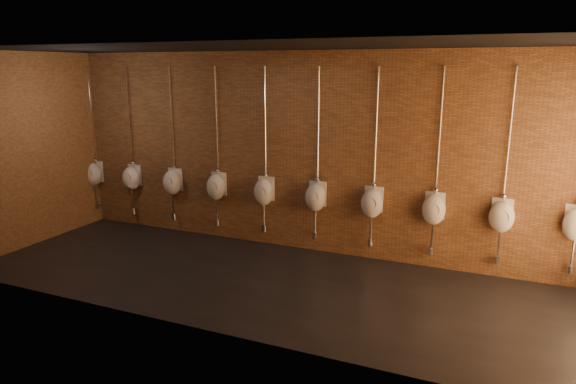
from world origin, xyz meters
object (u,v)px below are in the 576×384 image
Objects in this scene: urinal_6 at (372,202)px; urinal_8 at (502,216)px; urinal_3 at (216,186)px; urinal_4 at (264,191)px; urinal_5 at (316,196)px; urinal_1 at (132,177)px; urinal_0 at (94,173)px; urinal_7 at (434,209)px; urinal_2 at (172,182)px.

urinal_8 is at bearing 0.00° from urinal_6.
urinal_3 and urinal_4 have the same top height.
urinal_5 is 2.74m from urinal_8.
urinal_1 and urinal_4 have the same top height.
urinal_3 is 2.74m from urinal_6.
urinal_3 and urinal_8 have the same top height.
urinal_8 is at bearing 0.00° from urinal_3.
urinal_4 is 1.00× the size of urinal_6.
urinal_0 is 1.00× the size of urinal_8.
urinal_3 is at bearing 180.00° from urinal_6.
urinal_0 is at bearing 180.00° from urinal_7.
urinal_6 is at bearing 0.00° from urinal_5.
urinal_2 is at bearing 0.00° from urinal_1.
urinal_0 and urinal_5 have the same top height.
urinal_2 is (1.83, 0.00, 0.00)m from urinal_0.
urinal_8 is at bearing 0.00° from urinal_5.
urinal_4 is 1.00× the size of urinal_7.
urinal_3 and urinal_7 have the same top height.
urinal_3 is (0.91, 0.00, 0.00)m from urinal_2.
urinal_4 is (0.91, 0.00, 0.00)m from urinal_3.
urinal_0 and urinal_8 have the same top height.
urinal_2 is at bearing 180.00° from urinal_4.
urinal_5 is at bearing 180.00° from urinal_8.
urinal_7 is at bearing 0.00° from urinal_0.
urinal_1 is 4.57m from urinal_6.
urinal_6 is 1.00× the size of urinal_7.
urinal_2 is 1.00× the size of urinal_5.
urinal_7 is at bearing 0.00° from urinal_5.
urinal_4 is at bearing 0.00° from urinal_0.
urinal_0 is 6.40m from urinal_7.
urinal_2 is 2.74m from urinal_5.
urinal_2 is 1.00× the size of urinal_8.
urinal_1 and urinal_7 have the same top height.
urinal_4 is 1.83m from urinal_6.
urinal_8 is (7.32, 0.00, 0.00)m from urinal_0.
urinal_0 is at bearing 180.00° from urinal_5.
urinal_5 is at bearing 0.00° from urinal_3.
urinal_4 is 1.00× the size of urinal_5.
urinal_2 and urinal_3 have the same top height.
urinal_3 is at bearing 0.00° from urinal_0.
urinal_0 is 1.00× the size of urinal_4.
urinal_0 and urinal_4 have the same top height.
urinal_4 is at bearing 0.00° from urinal_1.
urinal_8 is at bearing 0.00° from urinal_0.
urinal_1 is 3.66m from urinal_5.
urinal_5 is at bearing 0.00° from urinal_1.
urinal_1 is at bearing 180.00° from urinal_8.
urinal_2 is 1.00× the size of urinal_6.
urinal_1 is 1.00× the size of urinal_3.
urinal_8 is (6.40, 0.00, 0.00)m from urinal_1.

